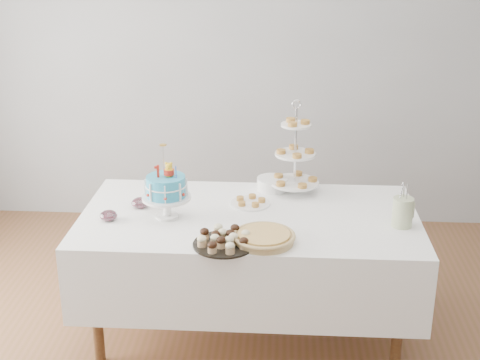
# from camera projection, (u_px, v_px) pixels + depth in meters

# --- Properties ---
(floor) EXTENTS (5.00, 5.00, 0.00)m
(floor) POSITION_uv_depth(u_px,v_px,m) (246.00, 360.00, 3.80)
(floor) COLOR brown
(floor) RESTS_ON ground
(walls) EXTENTS (5.04, 4.04, 2.70)m
(walls) POSITION_uv_depth(u_px,v_px,m) (247.00, 132.00, 3.32)
(walls) COLOR gray
(walls) RESTS_ON floor
(table) EXTENTS (1.92, 1.02, 0.77)m
(table) POSITION_uv_depth(u_px,v_px,m) (249.00, 250.00, 3.88)
(table) COLOR white
(table) RESTS_ON floor
(birthday_cake) EXTENTS (0.28, 0.28, 0.42)m
(birthday_cake) POSITION_uv_depth(u_px,v_px,m) (167.00, 199.00, 3.72)
(birthday_cake) COLOR white
(birthday_cake) RESTS_ON table
(cupcake_tray) EXTENTS (0.32, 0.32, 0.07)m
(cupcake_tray) POSITION_uv_depth(u_px,v_px,m) (224.00, 239.00, 3.42)
(cupcake_tray) COLOR black
(cupcake_tray) RESTS_ON table
(pie) EXTENTS (0.33, 0.33, 0.05)m
(pie) POSITION_uv_depth(u_px,v_px,m) (264.00, 237.00, 3.46)
(pie) COLOR tan
(pie) RESTS_ON table
(tiered_stand) EXTENTS (0.30, 0.30, 0.59)m
(tiered_stand) POSITION_uv_depth(u_px,v_px,m) (295.00, 155.00, 4.04)
(tiered_stand) COLOR silver
(tiered_stand) RESTS_ON table
(plate_stack) EXTENTS (0.19, 0.19, 0.08)m
(plate_stack) POSITION_uv_depth(u_px,v_px,m) (272.00, 184.00, 4.16)
(plate_stack) COLOR white
(plate_stack) RESTS_ON table
(pastry_plate) EXTENTS (0.24, 0.24, 0.04)m
(pastry_plate) POSITION_uv_depth(u_px,v_px,m) (250.00, 202.00, 3.94)
(pastry_plate) COLOR white
(pastry_plate) RESTS_ON table
(jam_bowl_a) EXTENTS (0.10, 0.10, 0.06)m
(jam_bowl_a) POSITION_uv_depth(u_px,v_px,m) (109.00, 216.00, 3.72)
(jam_bowl_a) COLOR silver
(jam_bowl_a) RESTS_ON table
(jam_bowl_b) EXTENTS (0.10, 0.10, 0.06)m
(jam_bowl_b) POSITION_uv_depth(u_px,v_px,m) (140.00, 203.00, 3.89)
(jam_bowl_b) COLOR silver
(jam_bowl_b) RESTS_ON table
(utensil_pitcher) EXTENTS (0.12, 0.11, 0.25)m
(utensil_pitcher) POSITION_uv_depth(u_px,v_px,m) (403.00, 211.00, 3.63)
(utensil_pitcher) COLOR beige
(utensil_pitcher) RESTS_ON table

